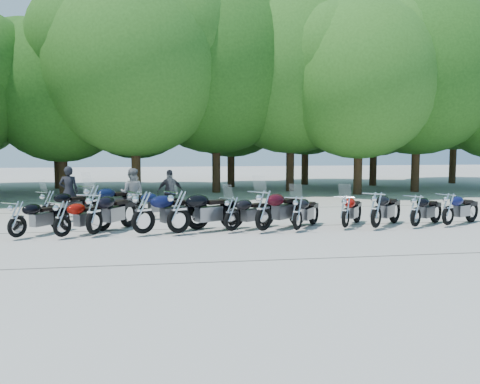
{
  "coord_description": "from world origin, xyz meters",
  "views": [
    {
      "loc": [
        -2.4,
        -13.8,
        2.56
      ],
      "look_at": [
        0.0,
        1.5,
        1.1
      ],
      "focal_mm": 38.0,
      "sensor_mm": 36.0,
      "label": 1
    }
  ],
  "objects": [
    {
      "name": "motorcycle_14",
      "position": [
        -3.24,
        3.28,
        0.58
      ],
      "size": [
        2.14,
        1.47,
        1.17
      ],
      "primitive_type": null,
      "rotation": [
        0.0,
        0.0,
        2.02
      ],
      "color": "#0C1335",
      "rests_on": "ground"
    },
    {
      "name": "motorcycle_13",
      "position": [
        -4.62,
        3.22,
        0.7
      ],
      "size": [
        2.23,
        2.33,
        1.4
      ],
      "primitive_type": null,
      "rotation": [
        0.0,
        0.0,
        2.4
      ],
      "color": "black",
      "rests_on": "ground"
    },
    {
      "name": "tree_7",
      "position": [
        11.2,
        11.78,
        6.39
      ],
      "size": [
        8.79,
        8.79,
        10.79
      ],
      "color": "#3A2614",
      "rests_on": "ground"
    },
    {
      "name": "tree_6",
      "position": [
        7.55,
        10.82,
        5.81
      ],
      "size": [
        8.0,
        8.0,
        9.82
      ],
      "color": "#3A2614",
      "rests_on": "ground"
    },
    {
      "name": "motorcycle_7",
      "position": [
        1.53,
        0.42,
        0.6
      ],
      "size": [
        1.74,
        2.1,
        1.2
      ],
      "primitive_type": null,
      "rotation": [
        0.0,
        0.0,
        2.53
      ],
      "color": "black",
      "rests_on": "ground"
    },
    {
      "name": "motorcycle_4",
      "position": [
        -1.92,
        0.39,
        0.72
      ],
      "size": [
        2.63,
        1.83,
        1.44
      ],
      "primitive_type": null,
      "rotation": [
        0.0,
        0.0,
        2.03
      ],
      "color": "black",
      "rests_on": "ground"
    },
    {
      "name": "rider_1",
      "position": [
        -3.39,
        4.15,
        0.87
      ],
      "size": [
        0.95,
        0.8,
        1.73
      ],
      "primitive_type": "imported",
      "rotation": [
        0.0,
        0.0,
        2.96
      ],
      "color": "gray",
      "rests_on": "ground"
    },
    {
      "name": "motorcycle_0",
      "position": [
        -6.23,
        0.44,
        0.59
      ],
      "size": [
        1.74,
        2.06,
        1.18
      ],
      "primitive_type": null,
      "rotation": [
        0.0,
        0.0,
        2.52
      ],
      "color": "black",
      "rests_on": "ground"
    },
    {
      "name": "tree_2",
      "position": [
        -7.25,
        12.84,
        5.31
      ],
      "size": [
        7.31,
        7.31,
        8.97
      ],
      "color": "#3A2614",
      "rests_on": "ground"
    },
    {
      "name": "motorcycle_2",
      "position": [
        -4.23,
        0.55,
        0.69
      ],
      "size": [
        1.81,
        2.49,
        1.38
      ],
      "primitive_type": null,
      "rotation": [
        0.0,
        0.0,
        2.65
      ],
      "color": "black",
      "rests_on": "ground"
    },
    {
      "name": "rider_2",
      "position": [
        -2.06,
        4.99,
        0.81
      ],
      "size": [
        0.98,
        0.46,
        1.63
      ],
      "primitive_type": "imported",
      "rotation": [
        0.0,
        0.0,
        3.21
      ],
      "color": "black",
      "rests_on": "ground"
    },
    {
      "name": "motorcycle_10",
      "position": [
        5.26,
        0.48,
        0.58
      ],
      "size": [
        2.02,
        1.75,
        1.17
      ],
      "primitive_type": null,
      "rotation": [
        0.0,
        0.0,
        2.22
      ],
      "color": "black",
      "rests_on": "ground"
    },
    {
      "name": "rider_0",
      "position": [
        -5.61,
        4.69,
        0.9
      ],
      "size": [
        0.66,
        0.43,
        1.8
      ],
      "primitive_type": "imported",
      "rotation": [
        0.0,
        0.0,
        3.14
      ],
      "color": "black",
      "rests_on": "ground"
    },
    {
      "name": "motorcycle_9",
      "position": [
        3.95,
        0.4,
        0.65
      ],
      "size": [
        2.1,
        2.11,
        1.29
      ],
      "primitive_type": null,
      "rotation": [
        0.0,
        0.0,
        2.36
      ],
      "color": "black",
      "rests_on": "ground"
    },
    {
      "name": "tree_12",
      "position": [
        1.8,
        16.47,
        5.72
      ],
      "size": [
        7.88,
        7.88,
        9.67
      ],
      "color": "#3A2614",
      "rests_on": "ground"
    },
    {
      "name": "tree_10",
      "position": [
        -8.29,
        16.97,
        5.66
      ],
      "size": [
        7.78,
        7.78,
        9.55
      ],
      "color": "#3A2614",
      "rests_on": "ground"
    },
    {
      "name": "motorcycle_5",
      "position": [
        -0.38,
        0.57,
        0.6
      ],
      "size": [
        2.07,
        1.8,
        1.2
      ],
      "primitive_type": null,
      "rotation": [
        0.0,
        0.0,
        2.23
      ],
      "color": "black",
      "rests_on": "ground"
    },
    {
      "name": "motorcycle_6",
      "position": [
        0.51,
        0.4,
        0.7
      ],
      "size": [
        2.36,
        2.21,
        1.4
      ],
      "primitive_type": null,
      "rotation": [
        0.0,
        0.0,
        2.29
      ],
      "color": "#33060F",
      "rests_on": "ground"
    },
    {
      "name": "tree_15",
      "position": [
        16.61,
        17.02,
        7.03
      ],
      "size": [
        9.67,
        9.67,
        11.86
      ],
      "color": "#3A2614",
      "rests_on": "ground"
    },
    {
      "name": "motorcycle_8",
      "position": [
        3.07,
        0.62,
        0.58
      ],
      "size": [
        1.7,
        2.05,
        1.17
      ],
      "primitive_type": null,
      "rotation": [
        0.0,
        0.0,
        2.53
      ],
      "color": "#9E0C05",
      "rests_on": "ground"
    },
    {
      "name": "tree_3",
      "position": [
        -3.57,
        11.24,
        6.32
      ],
      "size": [
        8.7,
        8.7,
        10.67
      ],
      "color": "#3A2614",
      "rests_on": "ground"
    },
    {
      "name": "tree_11",
      "position": [
        -3.76,
        16.43,
        5.49
      ],
      "size": [
        7.56,
        7.56,
        9.28
      ],
      "color": "#3A2614",
      "rests_on": "ground"
    },
    {
      "name": "tree_13",
      "position": [
        6.69,
        17.47,
        6.04
      ],
      "size": [
        8.31,
        8.31,
        10.2
      ],
      "color": "#3A2614",
      "rests_on": "ground"
    },
    {
      "name": "motorcycle_11",
      "position": [
        6.37,
        0.57,
        0.6
      ],
      "size": [
        2.14,
        1.63,
        1.19
      ],
      "primitive_type": null,
      "rotation": [
        0.0,
        0.0,
        2.11
      ],
      "color": "#0E123E",
      "rests_on": "ground"
    },
    {
      "name": "tree_5",
      "position": [
        4.61,
        13.2,
        6.57
      ],
      "size": [
        9.04,
        9.04,
        11.1
      ],
      "color": "#3A2614",
      "rests_on": "ground"
    },
    {
      "name": "ground",
      "position": [
        0.0,
        0.0,
        0.0
      ],
      "size": [
        90.0,
        90.0,
        0.0
      ],
      "primitive_type": "plane",
      "color": "#9E998F",
      "rests_on": "ground"
    },
    {
      "name": "tree_4",
      "position": [
        0.54,
        13.09,
        6.64
      ],
      "size": [
        9.13,
        9.13,
        11.2
      ],
      "color": "#3A2614",
      "rests_on": "ground"
    },
    {
      "name": "motorcycle_3",
      "position": [
        -2.89,
        0.43,
        0.71
      ],
      "size": [
        2.57,
        1.91,
        1.43
      ],
      "primitive_type": null,
      "rotation": [
        0.0,
        0.0,
        2.08
      ],
      "color": "#0B1034",
      "rests_on": "ground"
    },
    {
      "name": "tree_14",
      "position": [
        10.68,
        16.09,
        5.83
      ],
      "size": [
        8.02,
        8.02,
        9.84
      ],
      "color": "#3A2614",
      "rests_on": "ground"
    },
    {
      "name": "motorcycle_1",
      "position": [
        -5.05,
        0.35,
        0.59
      ],
      "size": [
        1.8,
        2.02,
        1.18
      ],
      "primitive_type": null,
      "rotation": [
        0.0,
        0.0,
        2.46
      ],
      "color": "#870B04",
      "rests_on": "ground"
    },
    {
      "name": "motorcycle_12",
      "position": [
        -5.98,
        3.13,
        0.61
      ],
      "size": [
        2.01,
        1.97,
        1.22
      ],
      "primitive_type": null,
      "rotation": [
        0.0,
        0.0,
        2.34
      ],
      "color": "black",
      "rests_on": "ground"
    }
  ]
}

